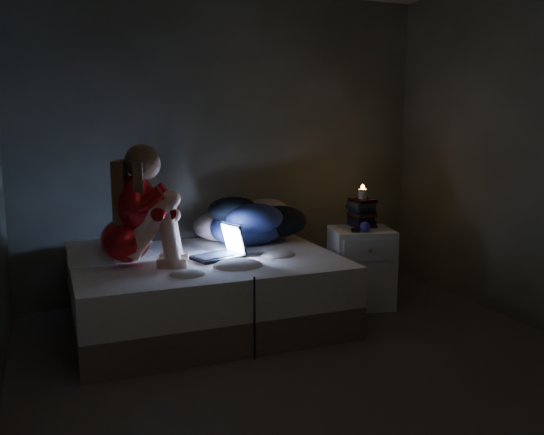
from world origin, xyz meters
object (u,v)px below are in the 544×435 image
bed (206,291)px  phone (359,231)px  nightstand (361,267)px  woman (124,205)px  laptop (216,241)px  candle (363,193)px

bed → phone: size_ratio=13.51×
bed → nightstand: bearing=-1.0°
woman → laptop: size_ratio=2.33×
phone → laptop: bearing=-169.0°
nightstand → laptop: bearing=-163.3°
laptop → phone: 1.17m
bed → phone: phone is taller
nightstand → phone: size_ratio=4.59×
laptop → candle: bearing=-11.3°
bed → candle: size_ratio=23.65×
phone → nightstand: bearing=59.3°
nightstand → phone: 0.34m
woman → phone: bearing=15.5°
laptop → nightstand: laptop is taller
woman → nightstand: 1.98m
bed → nightstand: (1.31, -0.02, 0.06)m
phone → candle: bearing=66.0°
nightstand → phone: bearing=-118.7°
woman → phone: size_ratio=6.01×
woman → candle: bearing=20.9°
phone → woman: bearing=-169.5°
laptop → phone: (1.17, -0.03, 0.00)m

